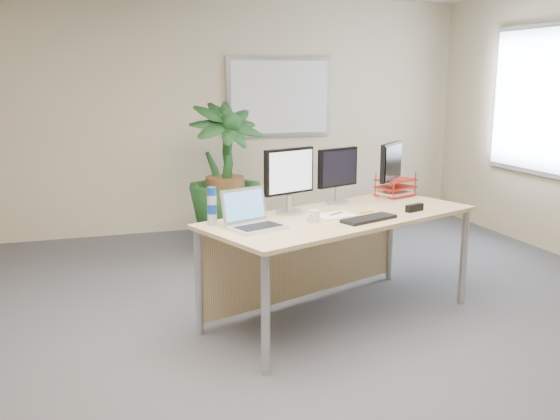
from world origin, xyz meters
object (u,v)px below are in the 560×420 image
object	(u,v)px
monitor_left	(289,176)
laptop	(252,218)
desk	(330,234)
monitor_right	(338,172)
floor_plant	(225,180)

from	to	relation	value
monitor_left	laptop	bearing A→B (deg)	-138.77
desk	monitor_right	xyz separation A→B (m)	(0.19, 0.30, 0.42)
floor_plant	monitor_left	size ratio (longest dim) A/B	3.09
floor_plant	monitor_left	xyz separation A→B (m)	(0.05, -1.91, 0.33)
desk	floor_plant	bearing A→B (deg)	100.24
monitor_left	monitor_right	xyz separation A→B (m)	(0.49, 0.25, -0.02)
desk	laptop	bearing A→B (deg)	-158.03
desk	floor_plant	xyz separation A→B (m)	(-0.35, 1.96, 0.12)
laptop	desk	bearing A→B (deg)	21.97
floor_plant	laptop	size ratio (longest dim) A/B	3.41
laptop	monitor_right	bearing A→B (deg)	33.52
monitor_right	laptop	size ratio (longest dim) A/B	1.01
floor_plant	monitor_right	world-z (taller)	floor_plant
desk	monitor_left	world-z (taller)	monitor_left
floor_plant	monitor_right	size ratio (longest dim) A/B	3.40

